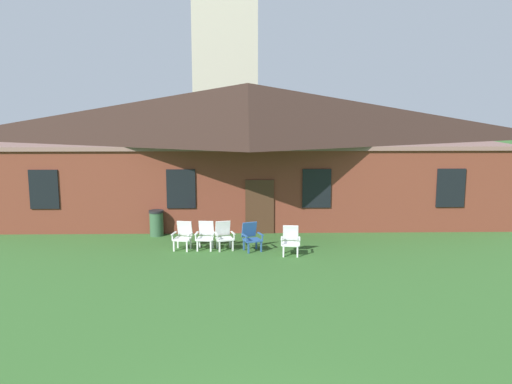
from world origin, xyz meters
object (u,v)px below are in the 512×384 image
object	(u,v)px
lawn_chair_middle	(251,236)
lawn_chair_by_porch	(183,235)
lawn_chair_right_end	(291,240)
trash_bin	(157,223)
lawn_chair_left_end	(224,235)
lawn_chair_near_door	(206,235)

from	to	relation	value
lawn_chair_middle	lawn_chair_by_porch	bearing A→B (deg)	175.04
lawn_chair_right_end	trash_bin	world-z (taller)	trash_bin
lawn_chair_by_porch	lawn_chair_left_end	bearing A→B (deg)	-0.40
lawn_chair_by_porch	trash_bin	bearing A→B (deg)	122.49
lawn_chair_left_end	lawn_chair_right_end	distance (m)	2.36
lawn_chair_left_end	lawn_chair_by_porch	bearing A→B (deg)	179.60
lawn_chair_left_end	lawn_chair_middle	distance (m)	0.96
lawn_chair_middle	lawn_chair_left_end	bearing A→B (deg)	168.35
lawn_chair_left_end	lawn_chair_right_end	size ratio (longest dim) A/B	1.00
lawn_chair_near_door	lawn_chair_left_end	xyz separation A→B (m)	(0.63, -0.02, 0.00)
lawn_chair_left_end	lawn_chair_middle	world-z (taller)	same
lawn_chair_by_porch	lawn_chair_left_end	size ratio (longest dim) A/B	1.00
lawn_chair_near_door	lawn_chair_left_end	bearing A→B (deg)	-1.86
lawn_chair_near_door	trash_bin	world-z (taller)	trash_bin
lawn_chair_middle	lawn_chair_right_end	size ratio (longest dim) A/B	1.00
lawn_chair_left_end	trash_bin	xyz separation A→B (m)	(-2.63, 1.93, -0.00)
lawn_chair_near_door	lawn_chair_left_end	distance (m)	0.64
lawn_chair_by_porch	lawn_chair_left_end	distance (m)	1.40
lawn_chair_near_door	lawn_chair_left_end	world-z (taller)	same
lawn_chair_near_door	trash_bin	size ratio (longest dim) A/B	0.98
lawn_chair_by_porch	trash_bin	xyz separation A→B (m)	(-1.22, 1.92, -0.00)
lawn_chair_by_porch	lawn_chair_middle	size ratio (longest dim) A/B	1.00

